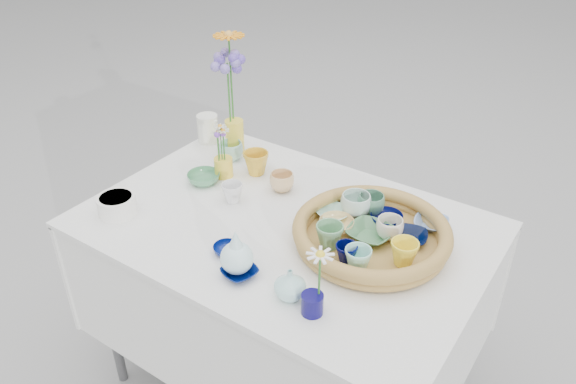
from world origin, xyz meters
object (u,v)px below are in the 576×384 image
Objects in this scene: tall_vase_yellow at (235,136)px; bud_vase_seafoam at (290,284)px; display_table at (285,383)px; wicker_tray at (371,235)px.

bud_vase_seafoam is at bearing -41.44° from tall_vase_yellow.
display_table is at bearing -33.81° from tall_vase_yellow.
wicker_tray is 0.33m from bud_vase_seafoam.
tall_vase_yellow is at bearing 138.56° from bud_vase_seafoam.
wicker_tray reaches higher than display_table.
bud_vase_seafoam is (0.21, -0.27, 0.81)m from display_table.
bud_vase_seafoam reaches higher than wicker_tray.
wicker_tray is at bearing 77.29° from bud_vase_seafoam.
display_table is 2.66× the size of wicker_tray.
tall_vase_yellow reaches higher than wicker_tray.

